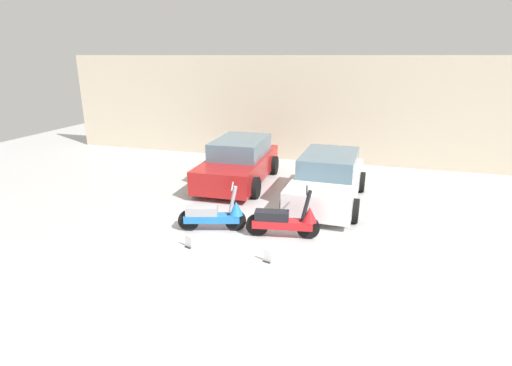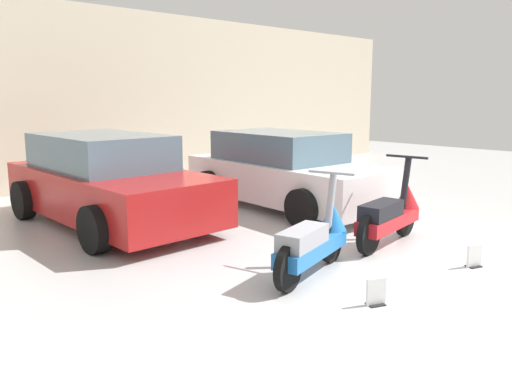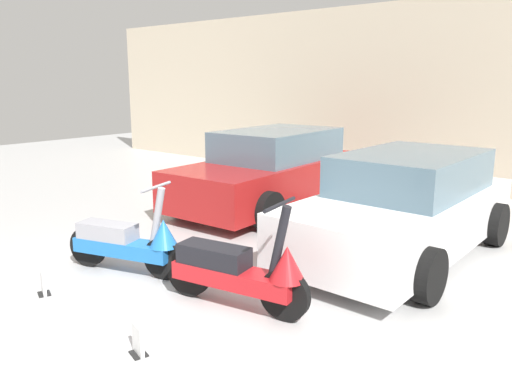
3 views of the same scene
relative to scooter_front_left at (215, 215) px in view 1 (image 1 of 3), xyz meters
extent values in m
plane|color=#B2B2B2|center=(0.77, -0.57, -0.39)|extent=(28.00, 28.00, 0.00)
cube|color=beige|center=(0.77, 6.96, 1.54)|extent=(19.60, 0.12, 3.85)
cylinder|color=black|center=(0.45, 0.13, -0.14)|extent=(0.49, 0.22, 0.48)
cylinder|color=black|center=(-0.58, -0.17, -0.14)|extent=(0.49, 0.22, 0.48)
cube|color=#1E66B2|center=(-0.07, -0.02, -0.08)|extent=(1.29, 0.64, 0.17)
cube|color=gray|center=(-0.28, -0.08, 0.10)|extent=(0.76, 0.47, 0.19)
cylinder|color=gray|center=(0.39, 0.12, 0.34)|extent=(0.24, 0.14, 0.69)
cylinder|color=gray|center=(0.39, 0.12, 0.68)|extent=(0.19, 0.55, 0.03)
cone|color=#1E66B2|center=(0.47, 0.14, 0.16)|extent=(0.40, 0.40, 0.32)
cylinder|color=black|center=(2.11, 0.19, -0.13)|extent=(0.51, 0.17, 0.51)
cylinder|color=black|center=(1.00, 0.01, -0.13)|extent=(0.51, 0.17, 0.51)
cube|color=#B2191E|center=(1.56, 0.10, -0.07)|extent=(1.35, 0.52, 0.18)
cube|color=black|center=(1.32, 0.06, 0.12)|extent=(0.78, 0.41, 0.20)
cylinder|color=black|center=(2.05, 0.18, 0.38)|extent=(0.24, 0.12, 0.72)
cylinder|color=black|center=(2.05, 0.18, 0.73)|extent=(0.13, 0.58, 0.04)
cone|color=#B2191E|center=(2.13, 0.19, 0.18)|extent=(0.39, 0.39, 0.33)
cube|color=maroon|center=(-0.67, 3.57, 0.12)|extent=(1.81, 4.06, 0.67)
cube|color=slate|center=(-0.68, 3.81, 0.71)|extent=(1.54, 2.29, 0.52)
cylinder|color=black|center=(0.24, 2.36, -0.08)|extent=(0.23, 0.62, 0.61)
cylinder|color=black|center=(-1.49, 2.30, -0.08)|extent=(0.23, 0.62, 0.61)
cylinder|color=black|center=(0.16, 4.84, -0.08)|extent=(0.23, 0.62, 0.61)
cylinder|color=black|center=(-1.57, 4.78, -0.08)|extent=(0.23, 0.62, 0.61)
cube|color=white|center=(2.21, 2.62, 0.10)|extent=(1.69, 3.90, 0.64)
cube|color=slate|center=(2.21, 2.85, 0.67)|extent=(1.46, 2.20, 0.51)
cylinder|color=black|center=(3.02, 1.40, -0.09)|extent=(0.22, 0.59, 0.59)
cylinder|color=black|center=(1.34, 1.44, -0.09)|extent=(0.22, 0.59, 0.59)
cylinder|color=black|center=(3.07, 3.80, -0.09)|extent=(0.22, 0.59, 0.59)
cylinder|color=black|center=(1.40, 3.84, -0.09)|extent=(0.22, 0.59, 0.59)
cube|color=black|center=(-0.21, -0.95, -0.38)|extent=(0.19, 0.17, 0.01)
cube|color=white|center=(-0.21, -0.95, -0.26)|extent=(0.20, 0.10, 0.26)
cube|color=black|center=(1.53, -1.07, -0.38)|extent=(0.19, 0.16, 0.01)
cube|color=white|center=(1.53, -1.07, -0.26)|extent=(0.20, 0.09, 0.26)
camera|label=1|loc=(3.32, -7.79, 3.46)|focal=28.00mm
camera|label=2|loc=(-3.97, -3.50, 1.53)|focal=35.00mm
camera|label=3|loc=(4.65, -3.37, 1.84)|focal=35.00mm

